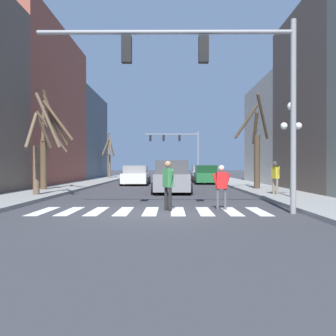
# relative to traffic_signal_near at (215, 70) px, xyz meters

# --- Properties ---
(ground_plane) EXTENTS (240.00, 240.00, 0.00)m
(ground_plane) POSITION_rel_traffic_signal_near_xyz_m (-2.08, -0.17, -4.55)
(ground_plane) COLOR #38383D
(building_row_left) EXTENTS (6.00, 45.42, 12.33)m
(building_row_left) POSITION_rel_traffic_signal_near_xyz_m (-12.79, 17.47, 0.74)
(building_row_left) COLOR gray
(building_row_left) RESTS_ON ground_plane
(crosswalk_stripes) EXTENTS (7.65, 2.60, 0.01)m
(crosswalk_stripes) POSITION_rel_traffic_signal_near_xyz_m (-2.08, 0.62, -4.55)
(crosswalk_stripes) COLOR white
(crosswalk_stripes) RESTS_ON ground_plane
(traffic_signal_near) EXTENTS (8.23, 0.28, 6.16)m
(traffic_signal_near) POSITION_rel_traffic_signal_near_xyz_m (0.00, 0.00, 0.00)
(traffic_signal_near) COLOR gray
(traffic_signal_near) RESTS_ON ground_plane
(traffic_signal_far) EXTENTS (7.63, 0.28, 6.40)m
(traffic_signal_far) POSITION_rel_traffic_signal_near_xyz_m (-0.34, 43.38, 0.24)
(traffic_signal_far) COLOR gray
(traffic_signal_far) RESTS_ON ground_plane
(street_lamp_right_corner) EXTENTS (0.95, 0.36, 4.18)m
(street_lamp_right_corner) POSITION_rel_traffic_signal_near_xyz_m (3.91, 4.88, -1.44)
(street_lamp_right_corner) COLOR #1E4C2D
(street_lamp_right_corner) RESTS_ON sidewalk_right
(car_driving_toward_lane) EXTENTS (2.19, 4.62, 1.54)m
(car_driving_toward_lane) POSITION_rel_traffic_signal_near_xyz_m (-4.19, 18.66, -3.82)
(car_driving_toward_lane) COLOR white
(car_driving_toward_lane) RESTS_ON ground_plane
(car_parked_right_near) EXTENTS (2.17, 4.42, 1.81)m
(car_parked_right_near) POSITION_rel_traffic_signal_near_xyz_m (-1.36, 9.45, -3.71)
(car_parked_right_near) COLOR gray
(car_parked_right_near) RESTS_ON ground_plane
(car_parked_right_mid) EXTENTS (2.10, 4.37, 1.56)m
(car_parked_right_mid) POSITION_rel_traffic_signal_near_xyz_m (1.55, 20.70, -3.81)
(car_parked_right_mid) COLOR #236B38
(car_parked_right_mid) RESTS_ON ground_plane
(car_parked_right_far) EXTENTS (2.06, 4.69, 1.56)m
(car_parked_right_far) POSITION_rel_traffic_signal_near_xyz_m (1.57, 26.61, -3.81)
(car_parked_right_far) COLOR silver
(car_parked_right_far) RESTS_ON ground_plane
(pedestrian_crossing_street) EXTENTS (0.41, 0.68, 1.69)m
(pedestrian_crossing_street) POSITION_rel_traffic_signal_near_xyz_m (-1.50, 0.83, -3.55)
(pedestrian_crossing_street) COLOR black
(pedestrian_crossing_street) RESTS_ON ground_plane
(pedestrian_waiting_at_curb) EXTENTS (0.67, 0.24, 1.54)m
(pedestrian_waiting_at_curb) POSITION_rel_traffic_signal_near_xyz_m (0.34, 1.10, -3.64)
(pedestrian_waiting_at_curb) COLOR #4C4C51
(pedestrian_waiting_at_curb) RESTS_ON ground_plane
(pedestrian_on_right_sidewalk) EXTENTS (0.32, 0.67, 1.59)m
(pedestrian_on_right_sidewalk) POSITION_rel_traffic_signal_near_xyz_m (3.65, 6.55, -3.46)
(pedestrian_on_right_sidewalk) COLOR #7A705B
(pedestrian_on_right_sidewalk) RESTS_ON sidewalk_right
(street_tree_right_far) EXTENTS (2.44, 1.59, 5.77)m
(street_tree_right_far) POSITION_rel_traffic_signal_near_xyz_m (3.80, 11.42, -1.91)
(street_tree_right_far) COLOR #473828
(street_tree_right_far) RESTS_ON sidewalk_right
(street_tree_right_mid) EXTENTS (2.03, 2.25, 5.82)m
(street_tree_right_mid) POSITION_rel_traffic_signal_near_xyz_m (-8.60, 10.38, -1.74)
(street_tree_right_mid) COLOR brown
(street_tree_right_mid) RESTS_ON sidewalk_left
(street_tree_right_near) EXTENTS (1.43, 2.41, 4.86)m
(street_tree_right_near) POSITION_rel_traffic_signal_near_xyz_m (-7.65, 6.12, -2.26)
(street_tree_right_near) COLOR brown
(street_tree_right_near) RESTS_ON sidewalk_left
(street_tree_left_near) EXTENTS (1.37, 1.98, 5.24)m
(street_tree_left_near) POSITION_rel_traffic_signal_near_xyz_m (-8.59, 33.09, -1.88)
(street_tree_left_near) COLOR brown
(street_tree_left_near) RESTS_ON sidewalk_left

